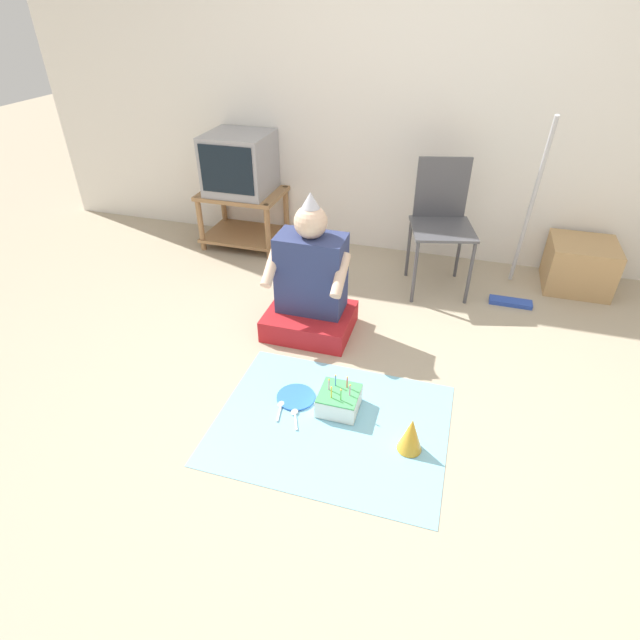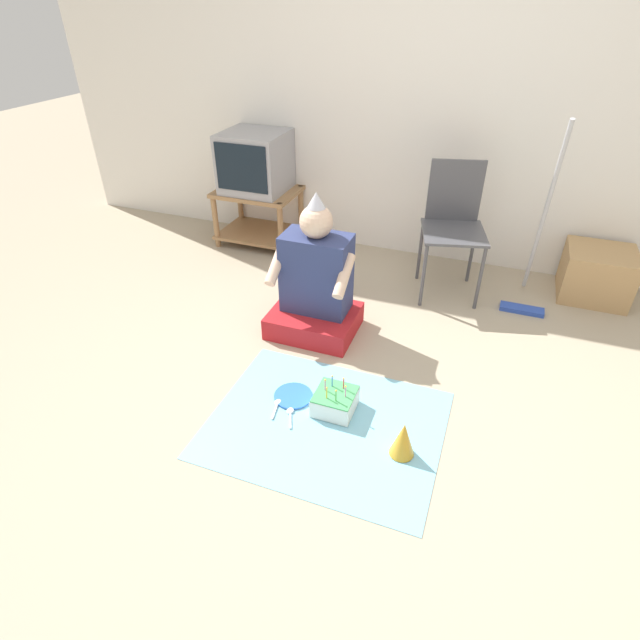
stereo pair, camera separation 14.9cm
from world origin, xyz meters
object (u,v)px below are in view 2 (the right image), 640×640
object	(u,v)px
tv	(255,162)
cardboard_box_stack	(596,274)
party_hat_blue	(403,439)
birthday_cake	(335,401)
dust_mop	(534,257)
person_seated	(315,286)
paper_plate	(293,396)
folding_chair	(453,220)

from	to	relation	value
tv	cardboard_box_stack	xyz separation A→B (m)	(2.56, 0.00, -0.50)
cardboard_box_stack	party_hat_blue	world-z (taller)	cardboard_box_stack
tv	birthday_cake	xyz separation A→B (m)	(1.26, -1.70, -0.61)
dust_mop	person_seated	size ratio (longest dim) A/B	1.39
person_seated	paper_plate	bearing A→B (deg)	-79.42
folding_chair	dust_mop	world-z (taller)	dust_mop
dust_mop	birthday_cake	bearing A→B (deg)	-121.46
birthday_cake	folding_chair	bearing A→B (deg)	77.76
tv	party_hat_blue	distance (m)	2.55
person_seated	tv	bearing A→B (deg)	130.75
cardboard_box_stack	birthday_cake	size ratio (longest dim) A/B	2.16
person_seated	birthday_cake	bearing A→B (deg)	-61.46
birthday_cake	party_hat_blue	world-z (taller)	party_hat_blue
cardboard_box_stack	person_seated	distance (m)	1.97
person_seated	party_hat_blue	size ratio (longest dim) A/B	4.78
folding_chair	party_hat_blue	bearing A→B (deg)	-87.68
cardboard_box_stack	person_seated	size ratio (longest dim) A/B	0.49
tv	dust_mop	distance (m)	2.17
dust_mop	paper_plate	distance (m)	1.81
birthday_cake	party_hat_blue	bearing A→B (deg)	-23.38
party_hat_blue	paper_plate	world-z (taller)	party_hat_blue
birthday_cake	dust_mop	bearing A→B (deg)	58.54
dust_mop	person_seated	xyz separation A→B (m)	(-1.22, -0.75, -0.05)
person_seated	folding_chair	bearing A→B (deg)	50.27
tv	folding_chair	bearing A→B (deg)	-8.42
tv	paper_plate	xyz separation A→B (m)	(1.02, -1.69, -0.66)
paper_plate	party_hat_blue	bearing A→B (deg)	-15.81
dust_mop	birthday_cake	xyz separation A→B (m)	(-0.86, -1.41, -0.30)
tv	birthday_cake	world-z (taller)	tv
person_seated	cardboard_box_stack	bearing A→B (deg)	32.33
folding_chair	dust_mop	size ratio (longest dim) A/B	0.72
tv	folding_chair	xyz separation A→B (m)	(1.58, -0.23, -0.16)
dust_mop	birthday_cake	size ratio (longest dim) A/B	6.07
folding_chair	paper_plate	bearing A→B (deg)	-110.81
folding_chair	dust_mop	bearing A→B (deg)	-6.20
folding_chair	dust_mop	xyz separation A→B (m)	(0.54, -0.06, -0.16)
birthday_cake	cardboard_box_stack	bearing A→B (deg)	52.67
person_seated	paper_plate	size ratio (longest dim) A/B	4.35
cardboard_box_stack	birthday_cake	world-z (taller)	cardboard_box_stack
dust_mop	paper_plate	world-z (taller)	dust_mop
party_hat_blue	dust_mop	bearing A→B (deg)	73.13
cardboard_box_stack	dust_mop	distance (m)	0.56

